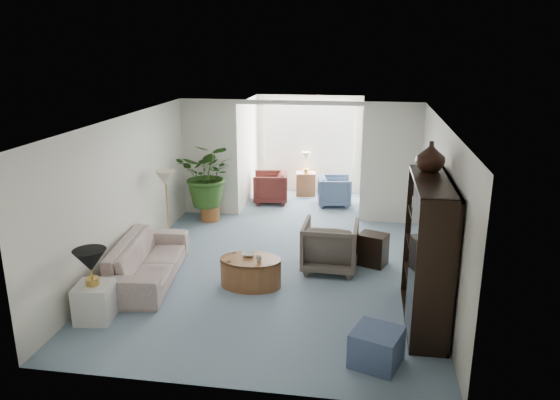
% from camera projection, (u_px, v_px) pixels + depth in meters
% --- Properties ---
extents(floor, '(6.00, 6.00, 0.00)m').
position_uv_depth(floor, '(274.00, 275.00, 8.71)').
color(floor, '#798EA0').
rests_on(floor, ground).
extents(sunroom_floor, '(2.60, 2.60, 0.00)m').
position_uv_depth(sunroom_floor, '(303.00, 203.00, 12.59)').
color(sunroom_floor, '#798EA0').
rests_on(sunroom_floor, ground).
extents(back_pier_left, '(1.20, 0.12, 2.50)m').
position_uv_depth(back_pier_left, '(210.00, 158.00, 11.48)').
color(back_pier_left, silver).
rests_on(back_pier_left, ground).
extents(back_pier_right, '(1.20, 0.12, 2.50)m').
position_uv_depth(back_pier_right, '(391.00, 164.00, 10.91)').
color(back_pier_right, silver).
rests_on(back_pier_right, ground).
extents(back_header, '(2.60, 0.12, 0.10)m').
position_uv_depth(back_header, '(299.00, 103.00, 10.85)').
color(back_header, silver).
rests_on(back_header, back_pier_left).
extents(window_pane, '(2.20, 0.02, 1.50)m').
position_uv_depth(window_pane, '(309.00, 136.00, 13.21)').
color(window_pane, white).
extents(window_blinds, '(2.20, 0.02, 1.50)m').
position_uv_depth(window_blinds, '(309.00, 137.00, 13.19)').
color(window_blinds, white).
extents(framed_picture, '(0.04, 0.50, 0.40)m').
position_uv_depth(framed_picture, '(440.00, 181.00, 7.76)').
color(framed_picture, '#C2B59B').
extents(sofa, '(1.14, 2.32, 0.65)m').
position_uv_depth(sofa, '(148.00, 260.00, 8.48)').
color(sofa, beige).
rests_on(sofa, ground).
extents(end_table, '(0.53, 0.53, 0.52)m').
position_uv_depth(end_table, '(95.00, 302.00, 7.25)').
color(end_table, silver).
rests_on(end_table, ground).
extents(table_lamp, '(0.44, 0.44, 0.30)m').
position_uv_depth(table_lamp, '(90.00, 261.00, 7.08)').
color(table_lamp, black).
rests_on(table_lamp, end_table).
extents(floor_lamp, '(0.36, 0.36, 0.28)m').
position_uv_depth(floor_lamp, '(165.00, 178.00, 9.77)').
color(floor_lamp, beige).
rests_on(floor_lamp, ground).
extents(coffee_table, '(1.01, 1.01, 0.45)m').
position_uv_depth(coffee_table, '(251.00, 272.00, 8.28)').
color(coffee_table, brown).
rests_on(coffee_table, ground).
extents(coffee_bowl, '(0.21, 0.21, 0.05)m').
position_uv_depth(coffee_bowl, '(249.00, 254.00, 8.31)').
color(coffee_bowl, silver).
rests_on(coffee_bowl, coffee_table).
extents(coffee_cup, '(0.10, 0.10, 0.09)m').
position_uv_depth(coffee_cup, '(259.00, 259.00, 8.09)').
color(coffee_cup, beige).
rests_on(coffee_cup, coffee_table).
extents(wingback_chair, '(0.91, 0.93, 0.83)m').
position_uv_depth(wingback_chair, '(330.00, 246.00, 8.84)').
color(wingback_chair, '#685E52').
rests_on(wingback_chair, ground).
extents(side_table_dark, '(0.56, 0.51, 0.55)m').
position_uv_depth(side_table_dark, '(373.00, 249.00, 9.06)').
color(side_table_dark, black).
rests_on(side_table_dark, ground).
extents(entertainment_cabinet, '(0.47, 1.77, 1.97)m').
position_uv_depth(entertainment_cabinet, '(428.00, 253.00, 7.01)').
color(entertainment_cabinet, black).
rests_on(entertainment_cabinet, ground).
extents(cabinet_urn, '(0.39, 0.39, 0.41)m').
position_uv_depth(cabinet_urn, '(431.00, 156.00, 7.15)').
color(cabinet_urn, black).
rests_on(cabinet_urn, entertainment_cabinet).
extents(ottoman, '(0.68, 0.68, 0.43)m').
position_uv_depth(ottoman, '(377.00, 347.00, 6.27)').
color(ottoman, '#4D5D84').
rests_on(ottoman, ground).
extents(plant_pot, '(0.40, 0.40, 0.32)m').
position_uv_depth(plant_pot, '(210.00, 213.00, 11.36)').
color(plant_pot, brown).
rests_on(plant_pot, ground).
extents(house_plant, '(1.22, 1.06, 1.35)m').
position_uv_depth(house_plant, '(209.00, 174.00, 11.12)').
color(house_plant, '#2A4F1B').
rests_on(house_plant, plant_pot).
extents(sunroom_chair_blue, '(0.84, 0.82, 0.68)m').
position_uv_depth(sunroom_chair_blue, '(335.00, 191.00, 12.35)').
color(sunroom_chair_blue, '#4D5D84').
rests_on(sunroom_chair_blue, ground).
extents(sunroom_chair_maroon, '(0.89, 0.87, 0.72)m').
position_uv_depth(sunroom_chair_maroon, '(270.00, 187.00, 12.57)').
color(sunroom_chair_maroon, maroon).
rests_on(sunroom_chair_maroon, ground).
extents(sunroom_table, '(0.51, 0.42, 0.57)m').
position_uv_depth(sunroom_table, '(306.00, 184.00, 13.19)').
color(sunroom_table, brown).
rests_on(sunroom_table, ground).
extents(shelf_clutter, '(0.30, 1.04, 1.06)m').
position_uv_depth(shelf_clutter, '(425.00, 237.00, 6.96)').
color(shelf_clutter, '#44423F').
rests_on(shelf_clutter, entertainment_cabinet).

